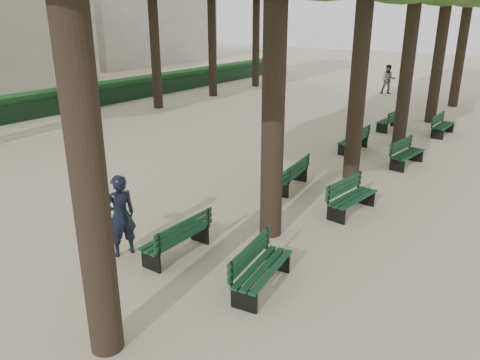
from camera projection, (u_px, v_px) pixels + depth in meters
The scene contains 15 objects.
ground at pixel (136, 267), 9.88m from camera, with size 120.00×120.00×0.00m, color beige.
bench_left_0 at pixel (177, 244), 10.28m from camera, with size 0.59×1.81×0.92m.
bench_left_1 at pixel (290, 180), 14.21m from camera, with size 0.80×1.86×0.92m.
bench_left_2 at pixel (353, 144), 18.04m from camera, with size 0.63×1.82×0.92m.
bench_left_3 at pixel (389, 124), 21.33m from camera, with size 0.71×1.84×0.92m.
bench_right_0 at pixel (262, 277), 9.02m from camera, with size 0.81×1.86×0.92m.
bench_right_1 at pixel (352, 204), 12.45m from camera, with size 0.80×1.86×0.92m.
bench_right_2 at pixel (407, 159), 16.27m from camera, with size 0.78×1.85×0.92m.
bench_right_3 at pixel (443, 129), 20.32m from camera, with size 0.65×1.82×0.92m.
man_with_map at pixel (120, 216), 10.11m from camera, with size 0.73×0.83×1.86m.
pedestrian_a at pixel (388, 79), 30.52m from camera, with size 0.91×0.38×1.88m, color #262628.
pedestrian_e at pixel (273, 73), 34.87m from camera, with size 1.43×0.31×1.55m, color #262628.
fence at pixel (94, 99), 26.30m from camera, with size 0.08×42.00×0.90m, color black.
hedge at pixel (86, 96), 26.62m from camera, with size 1.20×42.00×1.20m, color #163F1C.
building_far at pixel (126, 28), 49.62m from camera, with size 12.00×16.00×7.00m, color #B7B2A3.
Camera 1 is at (6.78, -5.84, 5.08)m, focal length 35.00 mm.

